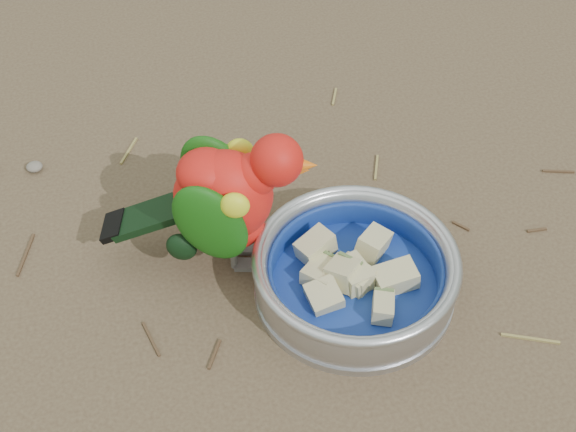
{
  "coord_description": "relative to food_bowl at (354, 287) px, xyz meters",
  "views": [
    {
      "loc": [
        -0.08,
        -0.51,
        0.74
      ],
      "look_at": [
        0.05,
        0.1,
        0.08
      ],
      "focal_mm": 50.0,
      "sensor_mm": 36.0,
      "label": 1
    }
  ],
  "objects": [
    {
      "name": "bowl_wall",
      "position": [
        0.0,
        0.0,
        0.03
      ],
      "size": [
        0.23,
        0.23,
        0.04
      ],
      "primitive_type": null,
      "color": "#B2B2BA",
      "rests_on": "food_bowl"
    },
    {
      "name": "ground",
      "position": [
        -0.12,
        -0.04,
        -0.01
      ],
      "size": [
        60.0,
        60.0,
        0.0
      ],
      "primitive_type": "plane",
      "color": "brown"
    },
    {
      "name": "fruit_wedges",
      "position": [
        0.0,
        -0.0,
        0.02
      ],
      "size": [
        0.14,
        0.14,
        0.03
      ],
      "primitive_type": null,
      "color": "#C5BC89",
      "rests_on": "food_bowl"
    },
    {
      "name": "food_bowl",
      "position": [
        0.0,
        0.0,
        0.0
      ],
      "size": [
        0.23,
        0.23,
        0.02
      ],
      "primitive_type": "cylinder",
      "color": "#B2B2BA",
      "rests_on": "ground"
    },
    {
      "name": "ground_debris",
      "position": [
        -0.13,
        0.05,
        -0.01
      ],
      "size": [
        0.9,
        0.8,
        0.01
      ],
      "primitive_type": null,
      "color": "olive",
      "rests_on": "ground"
    },
    {
      "name": "lory_parrot",
      "position": [
        -0.13,
        0.08,
        0.08
      ],
      "size": [
        0.24,
        0.16,
        0.18
      ],
      "primitive_type": null,
      "rotation": [
        0.0,
        0.0,
        -1.81
      ],
      "color": "red",
      "rests_on": "ground"
    }
  ]
}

